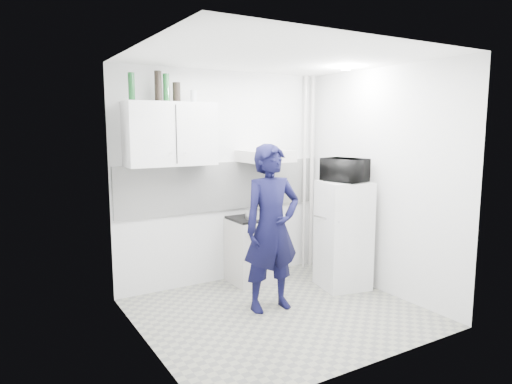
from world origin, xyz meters
TOP-DOWN VIEW (x-y plane):
  - floor at (0.00, 0.00)m, footprint 2.80×2.80m
  - ceiling at (0.00, 0.00)m, footprint 2.80×2.80m
  - wall_back at (0.00, 1.25)m, footprint 2.80×0.00m
  - wall_left at (-1.40, 0.00)m, footprint 0.00×2.60m
  - wall_right at (1.40, 0.00)m, footprint 0.00×2.60m
  - person at (-0.01, 0.15)m, footprint 0.67×0.46m
  - stove at (0.23, 1.00)m, footprint 0.50×0.50m
  - fridge at (1.10, 0.28)m, footprint 0.63×0.63m
  - stove_top at (0.23, 1.00)m, footprint 0.48×0.48m
  - saucepan at (0.23, 0.93)m, footprint 0.20×0.20m
  - microwave at (1.10, 0.28)m, footprint 0.55×0.43m
  - bottle_a at (-1.16, 1.07)m, footprint 0.07×0.07m
  - bottle_c at (-0.87, 1.07)m, footprint 0.08×0.08m
  - bottle_d at (-0.78, 1.07)m, footprint 0.07×0.07m
  - canister_a at (-0.67, 1.07)m, footprint 0.09×0.09m
  - canister_b at (-0.46, 1.07)m, footprint 0.07×0.07m
  - upper_cabinet at (-0.75, 1.07)m, footprint 1.00×0.35m
  - range_hood at (0.45, 1.00)m, footprint 0.60×0.50m
  - backsplash at (0.00, 1.24)m, footprint 2.74×0.03m
  - pipe_a at (1.30, 1.17)m, footprint 0.05×0.05m
  - pipe_b at (1.18, 1.17)m, footprint 0.04×0.04m
  - ceiling_spot_fixture at (1.00, 0.20)m, footprint 0.10×0.10m

SIDE VIEW (x-z plane):
  - floor at x=0.00m, z-range 0.00..0.00m
  - stove at x=0.23m, z-range 0.00..0.79m
  - fridge at x=1.10m, z-range 0.00..1.29m
  - stove_top at x=0.23m, z-range 0.79..0.82m
  - saucepan at x=0.23m, z-range 0.82..0.93m
  - person at x=-0.01m, z-range 0.00..1.76m
  - backsplash at x=0.00m, z-range 0.90..1.50m
  - wall_left at x=-1.40m, z-range 0.00..2.60m
  - wall_right at x=1.40m, z-range 0.00..2.60m
  - pipe_a at x=1.30m, z-range 0.00..2.60m
  - pipe_b at x=1.18m, z-range 0.00..2.60m
  - wall_back at x=0.00m, z-range -0.10..2.70m
  - microwave at x=1.10m, z-range 1.29..1.56m
  - range_hood at x=0.45m, z-range 1.50..1.64m
  - upper_cabinet at x=-0.75m, z-range 1.50..2.20m
  - canister_b at x=-0.46m, z-range 2.20..2.34m
  - canister_a at x=-0.67m, z-range 2.20..2.41m
  - bottle_a at x=-1.16m, z-range 2.20..2.49m
  - bottle_d at x=-0.78m, z-range 2.20..2.50m
  - bottle_c at x=-0.87m, z-range 2.20..2.52m
  - ceiling_spot_fixture at x=1.00m, z-range 2.56..2.58m
  - ceiling at x=0.00m, z-range 2.60..2.60m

